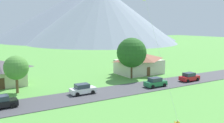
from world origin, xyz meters
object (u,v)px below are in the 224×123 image
parked_car_black_mid_west (1,102)px  parked_car_green_mid_east (155,82)px  house_right_center (139,63)px  tree_center (16,68)px  parked_car_red_west_end (189,77)px  parked_car_white_east_end (83,89)px  tree_left_of_center (132,53)px

parked_car_black_mid_west → parked_car_green_mid_east: size_ratio=1.00×
house_right_center → tree_center: 27.84m
parked_car_green_mid_east → parked_car_red_west_end: bearing=0.7°
house_right_center → parked_car_white_east_end: house_right_center is taller
parked_car_red_west_end → parked_car_black_mid_west: same height
parked_car_black_mid_west → tree_left_of_center: bearing=14.5°
parked_car_white_east_end → tree_center: bearing=144.7°
tree_left_of_center → parked_car_white_east_end: 16.00m
tree_left_of_center → parked_car_red_west_end: bearing=-45.2°
tree_center → parked_car_white_east_end: size_ratio=1.48×
house_right_center → parked_car_green_mid_east: size_ratio=2.50×
parked_car_black_mid_west → tree_center: bearing=63.9°
tree_left_of_center → parked_car_green_mid_east: tree_left_of_center is taller
house_right_center → parked_car_green_mid_east: (-5.29, -11.89, -1.71)m
tree_left_of_center → parked_car_white_east_end: size_ratio=2.03×
parked_car_red_west_end → parked_car_green_mid_east: size_ratio=1.00×
house_right_center → parked_car_black_mid_west: size_ratio=2.51×
tree_left_of_center → tree_center: (-23.00, 0.23, -1.21)m
tree_left_of_center → parked_car_black_mid_west: size_ratio=2.04×
house_right_center → tree_left_of_center: tree_left_of_center is taller
parked_car_black_mid_west → parked_car_red_west_end: bearing=-2.5°
tree_center → parked_car_white_east_end: tree_center is taller
parked_car_red_west_end → parked_car_white_east_end: size_ratio=1.00×
parked_car_red_west_end → tree_left_of_center: bearing=134.8°
house_right_center → tree_center: tree_center is taller
house_right_center → tree_center: bearing=-173.4°
parked_car_green_mid_east → parked_car_white_east_end: 13.57m
tree_left_of_center → parked_car_black_mid_west: tree_left_of_center is taller
tree_center → parked_car_green_mid_east: 24.19m
parked_car_red_west_end → parked_car_white_east_end: same height
parked_car_red_west_end → tree_center: bearing=164.7°
tree_center → parked_car_black_mid_west: tree_center is taller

